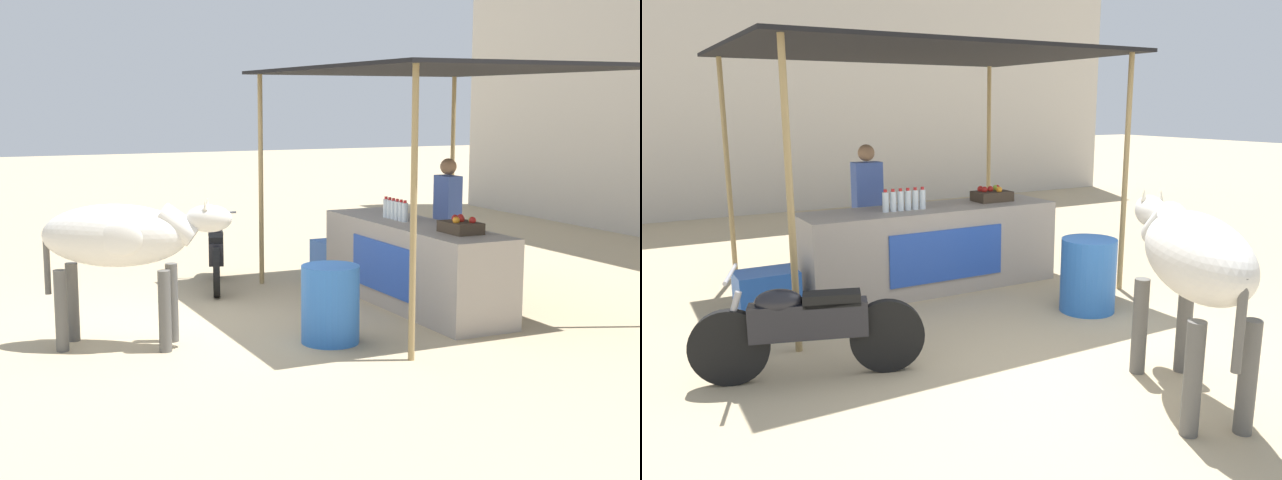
% 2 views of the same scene
% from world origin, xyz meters
% --- Properties ---
extents(ground_plane, '(60.00, 60.00, 0.00)m').
position_xyz_m(ground_plane, '(0.00, 0.00, 0.00)').
color(ground_plane, tan).
extents(stall_counter, '(3.00, 0.82, 0.96)m').
position_xyz_m(stall_counter, '(0.00, 2.20, 0.48)').
color(stall_counter, '#9E9389').
rests_on(stall_counter, ground).
extents(stall_awning, '(4.20, 3.20, 2.71)m').
position_xyz_m(stall_awning, '(0.00, 2.50, 2.60)').
color(stall_awning, black).
rests_on(stall_awning, ground).
extents(water_bottle_row, '(0.52, 0.07, 0.25)m').
position_xyz_m(water_bottle_row, '(-0.35, 2.15, 1.07)').
color(water_bottle_row, silver).
rests_on(water_bottle_row, stall_counter).
extents(fruit_crate, '(0.44, 0.32, 0.18)m').
position_xyz_m(fruit_crate, '(0.87, 2.25, 1.03)').
color(fruit_crate, '#3F3326').
rests_on(fruit_crate, stall_counter).
extents(vendor_behind_counter, '(0.34, 0.22, 1.65)m').
position_xyz_m(vendor_behind_counter, '(-0.47, 2.95, 0.85)').
color(vendor_behind_counter, '#383842').
rests_on(vendor_behind_counter, ground).
extents(cooler_box, '(0.60, 0.44, 0.48)m').
position_xyz_m(cooler_box, '(-1.91, 2.10, 0.24)').
color(cooler_box, blue).
rests_on(cooler_box, ground).
extents(water_barrel, '(0.57, 0.57, 0.77)m').
position_xyz_m(water_barrel, '(1.03, 0.65, 0.38)').
color(water_barrel, blue).
rests_on(water_barrel, ground).
extents(cow, '(1.13, 1.79, 1.44)m').
position_xyz_m(cow, '(0.33, -1.21, 1.03)').
color(cow, silver).
rests_on(cow, ground).
extents(motorcycle_parked, '(1.74, 0.75, 0.90)m').
position_xyz_m(motorcycle_parked, '(-1.97, 0.47, 0.43)').
color(motorcycle_parked, black).
rests_on(motorcycle_parked, ground).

